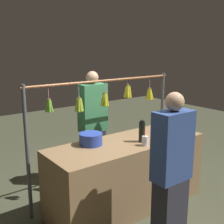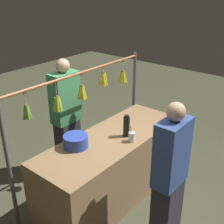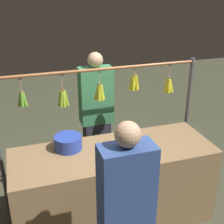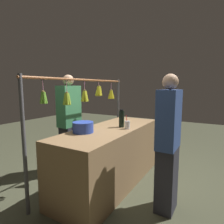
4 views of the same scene
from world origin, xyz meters
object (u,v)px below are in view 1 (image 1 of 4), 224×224
drink_cup (145,141)px  customer_person (171,176)px  vendor_person (93,129)px  water_bottle (142,132)px  blue_bucket (91,139)px

drink_cup → customer_person: (0.27, 0.65, -0.13)m
drink_cup → vendor_person: size_ratio=0.12×
water_bottle → customer_person: bearing=66.6°
blue_bucket → drink_cup: (-0.49, 0.41, -0.01)m
blue_bucket → vendor_person: size_ratio=0.17×
blue_bucket → vendor_person: vendor_person is taller
water_bottle → blue_bucket: size_ratio=0.98×
drink_cup → customer_person: 0.72m
water_bottle → blue_bucket: (0.56, -0.29, -0.06)m
water_bottle → vendor_person: 0.99m
water_bottle → drink_cup: 0.16m
drink_cup → blue_bucket: bearing=-40.0°
water_bottle → customer_person: size_ratio=0.17×
vendor_person → customer_person: (0.26, 1.75, -0.03)m
drink_cup → vendor_person: 1.10m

